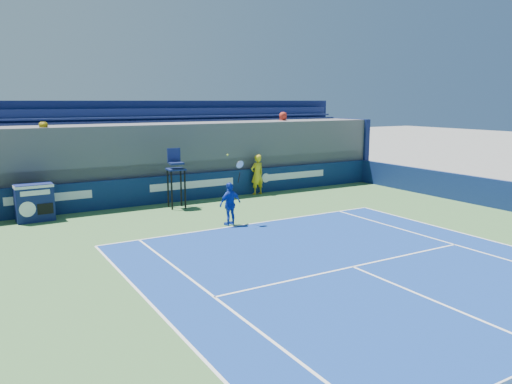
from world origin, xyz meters
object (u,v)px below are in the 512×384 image
match_clock (34,202)px  umpire_chair (176,172)px  tennis_player (230,204)px  ball_person (257,174)px

match_clock → umpire_chair: bearing=-5.2°
tennis_player → umpire_chair: bearing=98.6°
ball_person → match_clock: bearing=-3.7°
match_clock → ball_person: bearing=2.5°
umpire_chair → match_clock: bearing=174.8°
ball_person → tennis_player: size_ratio=0.74×
ball_person → umpire_chair: (-4.44, -0.92, 0.57)m
ball_person → umpire_chair: umpire_chair is taller
match_clock → tennis_player: size_ratio=0.54×
match_clock → tennis_player: bearing=-35.4°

